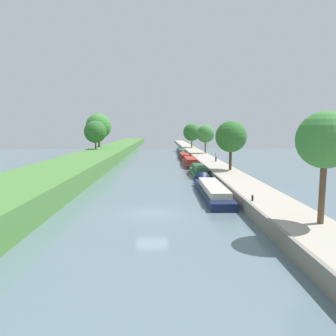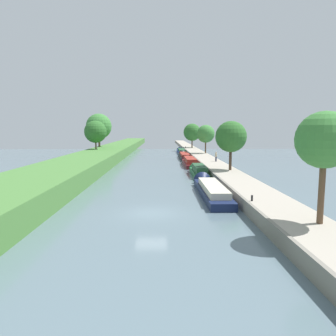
% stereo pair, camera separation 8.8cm
% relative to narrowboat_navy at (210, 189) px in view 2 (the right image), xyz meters
% --- Properties ---
extents(ground_plane, '(160.00, 160.00, 0.00)m').
position_rel_narrowboat_navy_xyz_m(ground_plane, '(-5.77, -7.18, -0.52)').
color(ground_plane, slate).
extents(left_grassy_bank, '(8.28, 260.00, 2.10)m').
position_rel_narrowboat_navy_xyz_m(left_grassy_bank, '(-17.44, -7.18, 0.53)').
color(left_grassy_bank, '#477A38').
rests_on(left_grassy_bank, ground_plane).
extents(right_towpath, '(3.82, 260.00, 1.02)m').
position_rel_narrowboat_navy_xyz_m(right_towpath, '(3.68, -7.18, -0.01)').
color(right_towpath, '#A89E8E').
rests_on(right_towpath, ground_plane).
extents(stone_quay, '(0.25, 260.00, 1.07)m').
position_rel_narrowboat_navy_xyz_m(stone_quay, '(1.64, -7.18, 0.02)').
color(stone_quay, gray).
rests_on(stone_quay, ground_plane).
extents(narrowboat_navy, '(2.18, 13.69, 2.07)m').
position_rel_narrowboat_navy_xyz_m(narrowboat_navy, '(0.00, 0.00, 0.00)').
color(narrowboat_navy, '#141E42').
rests_on(narrowboat_navy, ground_plane).
extents(narrowboat_green, '(1.85, 10.35, 2.09)m').
position_rel_narrowboat_navy_xyz_m(narrowboat_green, '(0.36, 13.31, 0.09)').
color(narrowboat_green, '#1E6033').
rests_on(narrowboat_green, ground_plane).
extents(narrowboat_maroon, '(2.04, 12.10, 2.15)m').
position_rel_narrowboat_navy_xyz_m(narrowboat_maroon, '(0.10, 25.34, 0.09)').
color(narrowboat_maroon, maroon).
rests_on(narrowboat_maroon, ground_plane).
extents(narrowboat_black, '(2.04, 14.40, 1.94)m').
position_rel_narrowboat_navy_xyz_m(narrowboat_black, '(0.09, 38.73, 0.02)').
color(narrowboat_black, black).
rests_on(narrowboat_black, ground_plane).
extents(narrowboat_blue, '(1.90, 15.47, 1.80)m').
position_rel_narrowboat_navy_xyz_m(narrowboat_blue, '(0.39, 53.87, -0.00)').
color(narrowboat_blue, '#283D93').
rests_on(narrowboat_blue, ground_plane).
extents(tree_rightbank_near, '(3.30, 3.30, 6.58)m').
position_rel_narrowboat_navy_xyz_m(tree_rightbank_near, '(4.40, -13.35, 5.39)').
color(tree_rightbank_near, brown).
rests_on(tree_rightbank_near, right_towpath).
extents(tree_rightbank_midnear, '(4.20, 4.20, 6.63)m').
position_rel_narrowboat_navy_xyz_m(tree_rightbank_midnear, '(4.39, 10.96, 5.01)').
color(tree_rightbank_midnear, '#4C3828').
rests_on(tree_rightbank_midnear, right_towpath).
extents(tree_rightbank_midfar, '(4.07, 4.07, 6.49)m').
position_rel_narrowboat_navy_xyz_m(tree_rightbank_midfar, '(5.15, 40.62, 4.95)').
color(tree_rightbank_midfar, brown).
rests_on(tree_rightbank_midfar, right_towpath).
extents(tree_rightbank_far, '(5.18, 5.18, 7.18)m').
position_rel_narrowboat_navy_xyz_m(tree_rightbank_far, '(4.19, 63.03, 5.08)').
color(tree_rightbank_far, brown).
rests_on(tree_rightbank_far, right_towpath).
extents(tree_leftbank_downstream, '(4.93, 4.93, 6.34)m').
position_rel_narrowboat_navy_xyz_m(tree_leftbank_downstream, '(-19.59, 38.76, 5.45)').
color(tree_leftbank_downstream, brown).
rests_on(tree_leftbank_downstream, left_grassy_bank).
extents(tree_leftbank_upstream, '(6.39, 6.39, 8.33)m').
position_rel_narrowboat_navy_xyz_m(tree_leftbank_upstream, '(-20.80, 48.70, 6.71)').
color(tree_leftbank_upstream, brown).
rests_on(tree_leftbank_upstream, left_grassy_bank).
extents(person_walking, '(0.34, 0.34, 1.66)m').
position_rel_narrowboat_navy_xyz_m(person_walking, '(4.42, 22.35, 1.37)').
color(person_walking, '#282D42').
rests_on(person_walking, right_towpath).
extents(mooring_bollard_near, '(0.16, 0.16, 0.45)m').
position_rel_narrowboat_navy_xyz_m(mooring_bollard_near, '(2.07, -7.49, 0.73)').
color(mooring_bollard_near, black).
rests_on(mooring_bollard_near, right_towpath).
extents(mooring_bollard_far, '(0.16, 0.16, 0.45)m').
position_rel_narrowboat_navy_xyz_m(mooring_bollard_far, '(2.07, 61.13, 0.73)').
color(mooring_bollard_far, black).
rests_on(mooring_bollard_far, right_towpath).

